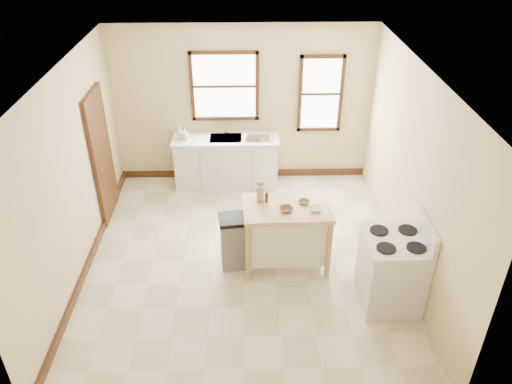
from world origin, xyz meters
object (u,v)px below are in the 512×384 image
bowl_a (286,209)px  gas_stove (393,262)px  dish_rack (257,136)px  soap_bottle_b (185,134)px  bowl_c (315,209)px  knife_block (260,194)px  pepper_grinder (267,197)px  bowl_b (304,202)px  kitchen_island (286,236)px  soap_bottle_a (179,133)px  trash_bin (235,242)px

bowl_a → gas_stove: bearing=-27.1°
dish_rack → soap_bottle_b: bearing=169.4°
bowl_c → gas_stove: (0.92, -0.67, -0.38)m
dish_rack → bowl_a: 2.36m
gas_stove → knife_block: bearing=150.1°
soap_bottle_b → pepper_grinder: 2.50m
pepper_grinder → bowl_c: bearing=-19.1°
bowl_b → gas_stove: (1.05, -0.85, -0.37)m
kitchen_island → bowl_a: bearing=-104.4°
soap_bottle_b → kitchen_island: size_ratio=0.16×
soap_bottle_a → dish_rack: (1.34, -0.04, -0.06)m
knife_block → bowl_b: size_ratio=1.34×
soap_bottle_b → knife_block: bearing=-43.2°
kitchen_island → knife_block: knife_block is taller
soap_bottle_a → gas_stove: (2.97, -3.04, -0.41)m
trash_bin → knife_block: bearing=21.6°
kitchen_island → gas_stove: bearing=-32.5°
knife_block → gas_stove: 1.95m
bowl_b → gas_stove: gas_stove is taller
dish_rack → bowl_b: 2.23m
soap_bottle_a → bowl_a: bearing=-39.0°
soap_bottle_a → soap_bottle_b: bearing=1.7°
soap_bottle_b → knife_block: 2.41m
soap_bottle_b → trash_bin: (0.87, -2.27, -0.60)m
kitchen_island → trash_bin: 0.73m
pepper_grinder → soap_bottle_a: bearing=123.3°
pepper_grinder → bowl_a: (0.25, -0.22, -0.05)m
dish_rack → bowl_a: size_ratio=2.33×
kitchen_island → dish_rack: bearing=97.3°
knife_block → bowl_b: bearing=-5.9°
pepper_grinder → bowl_b: bearing=-4.4°
kitchen_island → bowl_b: bowl_b is taller
bowl_b → dish_rack: bearing=105.0°
bowl_a → bowl_b: bowl_a is taller
bowl_a → bowl_b: 0.31m
soap_bottle_a → bowl_c: size_ratio=1.37×
soap_bottle_a → pepper_grinder: soap_bottle_a is taller
soap_bottle_b → bowl_c: soap_bottle_b is taller
bowl_a → gas_stove: gas_stove is taller
soap_bottle_a → pepper_grinder: size_ratio=1.51×
soap_bottle_a → bowl_c: (2.05, -2.37, -0.03)m
bowl_a → bowl_c: bearing=-0.3°
soap_bottle_a → bowl_c: bearing=-33.2°
pepper_grinder → bowl_c: 0.68m
bowl_b → gas_stove: 1.40m
trash_bin → dish_rack: bearing=73.3°
soap_bottle_a → soap_bottle_b: 0.10m
bowl_c → trash_bin: size_ratio=0.20×
bowl_b → bowl_c: bowl_c is taller
soap_bottle_a → bowl_a: size_ratio=1.23×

